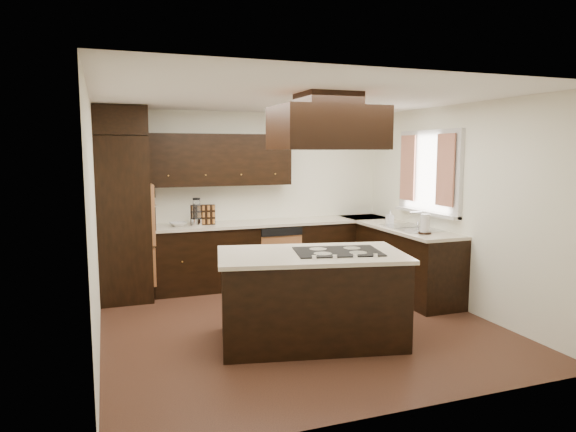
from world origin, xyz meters
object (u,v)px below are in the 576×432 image
object	(u,v)px
island	(311,299)
spice_rack	(203,215)
oven_column	(123,219)
range_hood	(328,128)

from	to	relation	value
island	spice_rack	xyz separation A→B (m)	(-0.67, 2.32, 0.62)
spice_rack	oven_column	bearing A→B (deg)	-170.89
range_hood	spice_rack	distance (m)	2.71
range_hood	oven_column	bearing A→B (deg)	129.74
island	range_hood	world-z (taller)	range_hood
range_hood	spice_rack	bearing A→B (deg)	109.39
oven_column	range_hood	distance (m)	3.13
island	range_hood	xyz separation A→B (m)	(0.16, -0.02, 1.72)
range_hood	spice_rack	xyz separation A→B (m)	(-0.82, 2.34, -1.10)
oven_column	island	world-z (taller)	oven_column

